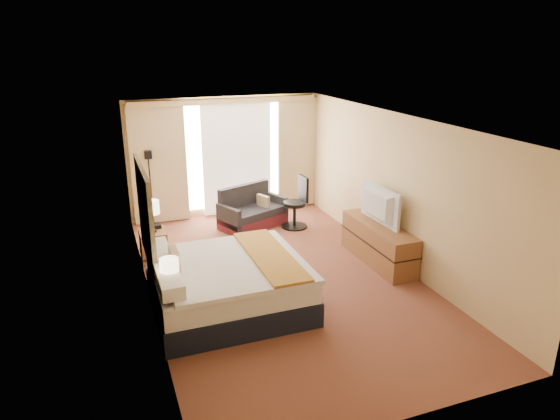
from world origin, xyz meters
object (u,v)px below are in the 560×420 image
object	(u,v)px
desk_chair	(297,205)
lamp_right	(151,208)
loveseat	(252,213)
television	(375,205)
floor_lamp	(149,173)
lamp_left	(169,267)
media_dresser	(378,243)
nightstand_right	(154,246)
nightstand_left	(177,315)
bed	(228,284)

from	to	relation	value
desk_chair	lamp_right	world-z (taller)	lamp_right
loveseat	television	bearing A→B (deg)	-79.84
loveseat	floor_lamp	distance (m)	2.27
television	desk_chair	bearing A→B (deg)	15.85
television	floor_lamp	bearing A→B (deg)	45.47
floor_lamp	lamp_left	world-z (taller)	floor_lamp
media_dresser	desk_chair	xyz separation A→B (m)	(-0.68, 2.10, 0.14)
media_dresser	television	world-z (taller)	television
loveseat	floor_lamp	size ratio (longest dim) A/B	0.96
loveseat	lamp_left	world-z (taller)	lamp_left
loveseat	lamp_left	size ratio (longest dim) A/B	2.95
lamp_left	lamp_right	xyz separation A→B (m)	(0.06, 2.41, 0.04)
media_dresser	desk_chair	distance (m)	2.21
nightstand_right	desk_chair	distance (m)	3.10
media_dresser	loveseat	xyz separation A→B (m)	(-1.55, 2.49, -0.07)
floor_lamp	television	bearing A→B (deg)	-42.79
lamp_right	television	size ratio (longest dim) A/B	0.51
nightstand_left	bed	bearing A→B (deg)	26.32
loveseat	lamp_left	bearing A→B (deg)	-144.30
bed	desk_chair	xyz separation A→B (m)	(2.21, 2.75, 0.10)
television	nightstand_left	bearing A→B (deg)	105.97
lamp_left	television	bearing A→B (deg)	16.80
lamp_right	television	xyz separation A→B (m)	(3.64, -1.29, 0.03)
bed	loveseat	size ratio (longest dim) A/B	1.39
nightstand_left	floor_lamp	size ratio (longest dim) A/B	0.34
desk_chair	lamp_left	bearing A→B (deg)	-135.70
bed	floor_lamp	bearing A→B (deg)	98.62
bed	floor_lamp	distance (m)	4.06
nightstand_left	bed	world-z (taller)	bed
nightstand_left	lamp_right	world-z (taller)	lamp_right
loveseat	floor_lamp	world-z (taller)	floor_lamp
nightstand_left	media_dresser	size ratio (longest dim) A/B	0.31
lamp_left	loveseat	bearing A→B (deg)	57.81
lamp_left	floor_lamp	bearing A→B (deg)	86.62
bed	lamp_left	distance (m)	1.08
media_dresser	lamp_right	size ratio (longest dim) A/B	3.15
desk_chair	lamp_left	size ratio (longest dim) A/B	2.09
bed	television	xyz separation A→B (m)	(2.84, 0.77, 0.64)
nightstand_left	lamp_left	bearing A→B (deg)	131.08
media_dresser	lamp_right	distance (m)	4.00
floor_lamp	television	xyz separation A→B (m)	(3.44, -3.18, -0.11)
lamp_left	television	size ratio (longest dim) A/B	0.46
nightstand_right	television	bearing A→B (deg)	-20.08
nightstand_right	bed	size ratio (longest dim) A/B	0.26
nightstand_left	floor_lamp	bearing A→B (deg)	87.24
lamp_left	bed	bearing A→B (deg)	22.26
nightstand_left	loveseat	world-z (taller)	loveseat
lamp_left	lamp_right	bearing A→B (deg)	88.59
loveseat	lamp_right	distance (m)	2.50
lamp_right	bed	bearing A→B (deg)	-68.91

